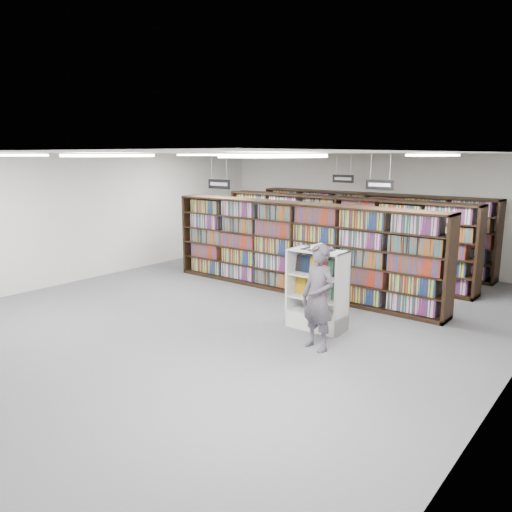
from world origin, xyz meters
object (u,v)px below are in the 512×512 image
Objects in this scene: bookshelf_row_near at (297,248)px; endcap_display at (318,302)px; open_book at (318,248)px; shopper at (318,298)px.

endcap_display is (1.67, -1.81, -0.55)m from bookshelf_row_near.
endcap_display is 2.67× the size of open_book.
endcap_display is at bearing 78.67° from open_book.
endcap_display is 1.11m from shopper.
shopper reaches higher than open_book.
shopper is at bearing -50.74° from bookshelf_row_near.
open_book reaches higher than endcap_display.
open_book is at bearing -102.36° from endcap_display.
open_book is at bearing -48.11° from bookshelf_row_near.
bookshelf_row_near reaches higher than endcap_display.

